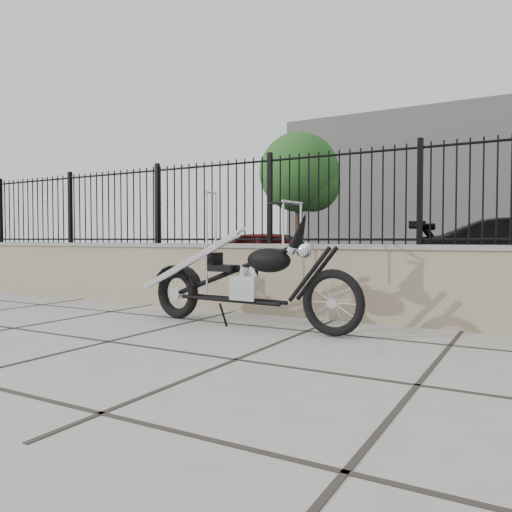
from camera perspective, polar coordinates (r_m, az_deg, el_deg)
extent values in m
plane|color=#99968E|center=(4.33, -2.33, -11.78)|extent=(90.00, 90.00, 0.00)
plane|color=black|center=(16.26, 21.63, -1.78)|extent=(30.00, 30.00, 0.00)
cube|color=gray|center=(6.49, 9.42, -2.90)|extent=(14.00, 0.36, 0.96)
cube|color=black|center=(6.49, 9.47, 6.65)|extent=(14.00, 0.08, 1.20)
cube|color=beige|center=(30.30, 25.41, 7.43)|extent=(22.00, 6.00, 8.00)
imported|color=#4A0A0D|center=(11.98, 2.44, 0.04)|extent=(3.90, 2.34, 1.24)
cylinder|color=#0A23A3|center=(8.78, 4.99, -1.06)|extent=(0.16, 0.16, 1.13)
cylinder|color=#382619|center=(21.54, 4.91, 3.50)|extent=(0.32, 0.32, 3.20)
sphere|color=#316124|center=(21.75, 4.93, 9.97)|extent=(3.41, 3.41, 3.41)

